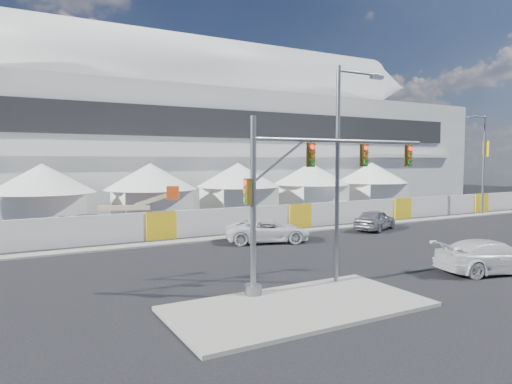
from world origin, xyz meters
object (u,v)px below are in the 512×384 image
sedan_silver (375,220)px  lot_car_c (94,223)px  lot_car_a (347,208)px  pickup_curb (268,230)px  streetlight_median (342,159)px  streetlight_curb (482,157)px  traffic_mast (296,194)px  pickup_near (491,256)px  boom_lift (117,221)px

sedan_silver → lot_car_c: sedan_silver is taller
sedan_silver → lot_car_a: bearing=-51.7°
pickup_curb → streetlight_median: (-2.39, -10.73, 4.92)m
lot_car_a → streetlight_median: size_ratio=0.47×
pickup_curb → streetlight_curb: size_ratio=0.57×
pickup_curb → lot_car_c: 14.14m
traffic_mast → sedan_silver: bearing=36.3°
pickup_curb → lot_car_a: (15.00, 9.39, -0.06)m
sedan_silver → pickup_curb: sedan_silver is taller
lot_car_a → pickup_curb: bearing=120.8°
pickup_near → lot_car_c: size_ratio=1.15×
sedan_silver → boom_lift: size_ratio=0.66×
traffic_mast → lot_car_c: bearing=103.1°
sedan_silver → pickup_near: bearing=135.1°
sedan_silver → streetlight_median: (-12.87, -11.28, 4.90)m
traffic_mast → streetlight_median: (2.54, 0.05, 1.51)m
streetlight_median → streetlight_curb: (29.50, 13.45, 0.22)m
streetlight_median → streetlight_curb: size_ratio=0.95×
pickup_curb → boom_lift: size_ratio=0.78×
pickup_curb → traffic_mast: 12.34m
pickup_curb → lot_car_a: size_ratio=1.28×
pickup_curb → pickup_near: bearing=-138.1°
pickup_curb → boom_lift: boom_lift is taller
streetlight_median → boom_lift: (-5.94, 19.37, -4.75)m
sedan_silver → boom_lift: 20.48m
streetlight_median → streetlight_curb: streetlight_curb is taller
pickup_curb → pickup_near: size_ratio=1.02×
pickup_near → traffic_mast: traffic_mast is taller
pickup_curb → lot_car_a: pickup_curb is taller
pickup_near → streetlight_median: 9.55m
lot_car_a → streetlight_median: 27.07m
lot_car_a → traffic_mast: traffic_mast is taller
pickup_curb → lot_car_c: bearing=62.7°
sedan_silver → streetlight_median: size_ratio=0.51×
lot_car_c → streetlight_median: streetlight_median is taller
pickup_curb → streetlight_curb: bearing=-65.5°
pickup_near → sedan_silver: bearing=-3.8°
traffic_mast → boom_lift: (-3.40, 19.41, -3.24)m
streetlight_curb → boom_lift: size_ratio=1.37×
traffic_mast → boom_lift: traffic_mast is taller
lot_car_c → streetlight_curb: 38.03m
lot_car_c → sedan_silver: bearing=-100.8°
pickup_curb → streetlight_median: size_ratio=0.60×
traffic_mast → streetlight_curb: bearing=22.9°
pickup_near → streetlight_curb: size_ratio=0.56×
sedan_silver → streetlight_curb: (16.63, 2.18, 5.12)m
pickup_near → boom_lift: (-13.84, 21.52, 0.16)m
traffic_mast → streetlight_curb: size_ratio=0.96×
pickup_curb → traffic_mast: bearing=174.2°
pickup_near → streetlight_curb: streetlight_curb is taller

